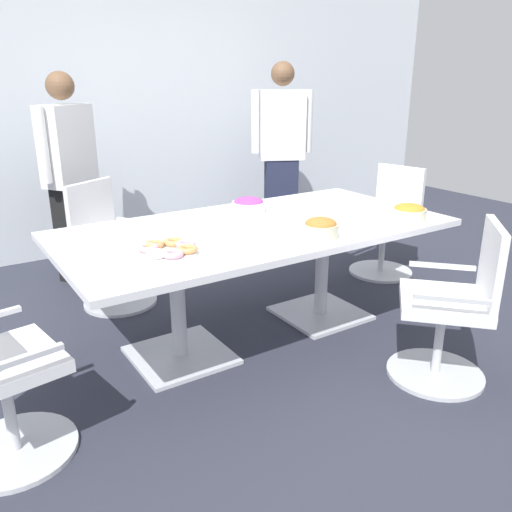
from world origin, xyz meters
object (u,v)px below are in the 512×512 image
snack_bowl_chips_orange (409,212)px  donut_platter (168,249)px  office_chair_2 (111,251)px  snack_bowl_candy_mix (249,205)px  office_chair_1 (387,227)px  conference_table (256,245)px  person_standing_1 (282,151)px  napkin_pile (339,206)px  person_standing_0 (71,176)px  snack_bowl_pretzels (321,228)px  office_chair_0 (453,312)px

snack_bowl_chips_orange → donut_platter: bearing=172.2°
office_chair_2 → snack_bowl_candy_mix: bearing=107.3°
office_chair_2 → donut_platter: 1.28m
snack_bowl_candy_mix → office_chair_1: bearing=2.5°
conference_table → office_chair_1: 1.66m
snack_bowl_candy_mix → snack_bowl_chips_orange: size_ratio=1.05×
person_standing_1 → donut_platter: (-2.06, -1.86, -0.15)m
napkin_pile → snack_bowl_candy_mix: bearing=149.8°
conference_table → napkin_pile: (0.69, 0.01, 0.16)m
office_chair_1 → napkin_pile: size_ratio=4.64×
snack_bowl_candy_mix → donut_platter: bearing=-147.8°
office_chair_1 → napkin_pile: office_chair_1 is taller
person_standing_1 → snack_bowl_candy_mix: bearing=72.8°
office_chair_2 → snack_bowl_chips_orange: (1.52, -1.44, 0.39)m
person_standing_0 → person_standing_1: bearing=142.5°
office_chair_2 → snack_bowl_candy_mix: size_ratio=3.99×
office_chair_1 → office_chair_2: same height
snack_bowl_pretzels → napkin_pile: size_ratio=1.05×
office_chair_1 → office_chair_2: size_ratio=1.00×
office_chair_1 → snack_bowl_candy_mix: office_chair_1 is taller
office_chair_0 → person_standing_0: person_standing_0 is taller
napkin_pile → person_standing_1: bearing=67.0°
snack_bowl_pretzels → conference_table: bearing=112.1°
person_standing_0 → snack_bowl_candy_mix: bearing=84.5°
office_chair_0 → snack_bowl_pretzels: size_ratio=4.43×
office_chair_0 → snack_bowl_chips_orange: office_chair_0 is taller
office_chair_1 → person_standing_1: (-0.21, 1.28, 0.52)m
office_chair_2 → snack_bowl_chips_orange: size_ratio=4.18×
office_chair_2 → snack_bowl_pretzels: size_ratio=4.43×
person_standing_1 → napkin_pile: 1.80m
person_standing_0 → office_chair_1: bearing=113.6°
napkin_pile → person_standing_0: bearing=128.7°
office_chair_1 → snack_bowl_pretzels: office_chair_1 is taller
snack_bowl_candy_mix → donut_platter: 0.97m
conference_table → donut_platter: 0.72m
office_chair_1 → snack_bowl_chips_orange: office_chair_1 is taller
snack_bowl_pretzels → office_chair_1: bearing=29.2°
office_chair_1 → snack_bowl_chips_orange: (-0.69, -0.80, 0.39)m
office_chair_2 → person_standing_1: bearing=167.9°
person_standing_0 → person_standing_1: person_standing_1 is taller
office_chair_2 → snack_bowl_chips_orange: bearing=106.7°
person_standing_1 → donut_platter: size_ratio=5.68×
person_standing_0 → snack_bowl_chips_orange: 2.65m
snack_bowl_candy_mix → person_standing_1: bearing=47.3°
snack_bowl_candy_mix → conference_table: bearing=-114.9°
snack_bowl_pretzels → donut_platter: bearing=165.6°
office_chair_0 → snack_bowl_candy_mix: office_chair_0 is taller
person_standing_0 → napkin_pile: 2.18m
office_chair_0 → napkin_pile: office_chair_0 is taller
person_standing_1 → snack_bowl_pretzels: 2.41m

